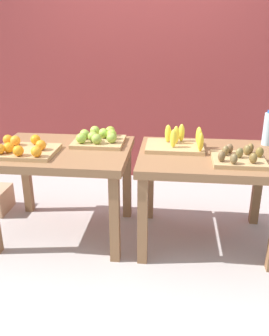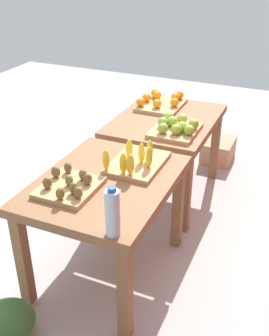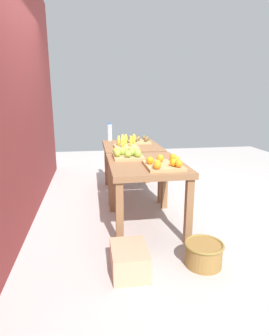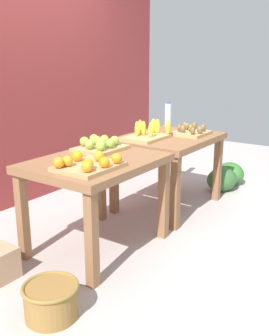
% 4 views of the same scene
% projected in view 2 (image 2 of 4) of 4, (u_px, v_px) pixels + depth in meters
% --- Properties ---
extents(ground_plane, '(8.00, 8.00, 0.00)m').
position_uv_depth(ground_plane, '(140.00, 226.00, 3.36)').
color(ground_plane, '#B2ABA8').
extents(display_table_left, '(1.04, 0.80, 0.74)m').
position_uv_depth(display_table_left, '(166.00, 130.00, 3.50)').
color(display_table_left, brown).
rests_on(display_table_left, ground_plane).
extents(display_table_right, '(1.04, 0.80, 0.74)m').
position_uv_depth(display_table_right, '(106.00, 194.00, 2.60)').
color(display_table_right, brown).
rests_on(display_table_right, ground_plane).
extents(orange_bin, '(0.46, 0.38, 0.11)m').
position_uv_depth(orange_bin, '(161.00, 102.00, 3.68)').
color(orange_bin, tan).
rests_on(orange_bin, display_table_left).
extents(apple_bin, '(0.40, 0.35, 0.11)m').
position_uv_depth(apple_bin, '(176.00, 127.00, 3.16)').
color(apple_bin, tan).
rests_on(apple_bin, display_table_left).
extents(banana_crate, '(0.44, 0.33, 0.17)m').
position_uv_depth(banana_crate, '(136.00, 161.00, 2.68)').
color(banana_crate, tan).
rests_on(banana_crate, display_table_right).
extents(kiwi_bin, '(0.36, 0.32, 0.10)m').
position_uv_depth(kiwi_bin, '(69.00, 185.00, 2.43)').
color(kiwi_bin, tan).
rests_on(kiwi_bin, display_table_right).
extents(water_bottle, '(0.08, 0.08, 0.28)m').
position_uv_depth(water_bottle, '(113.00, 213.00, 2.01)').
color(water_bottle, silver).
rests_on(water_bottle, display_table_right).
extents(wicker_basket, '(0.34, 0.34, 0.21)m').
position_uv_depth(wicker_basket, '(160.00, 140.00, 4.56)').
color(wicker_basket, olive).
rests_on(wicker_basket, ground_plane).
extents(cardboard_produce_box, '(0.40, 0.30, 0.22)m').
position_uv_depth(cardboard_produce_box, '(218.00, 150.00, 4.33)').
color(cardboard_produce_box, tan).
rests_on(cardboard_produce_box, ground_plane).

